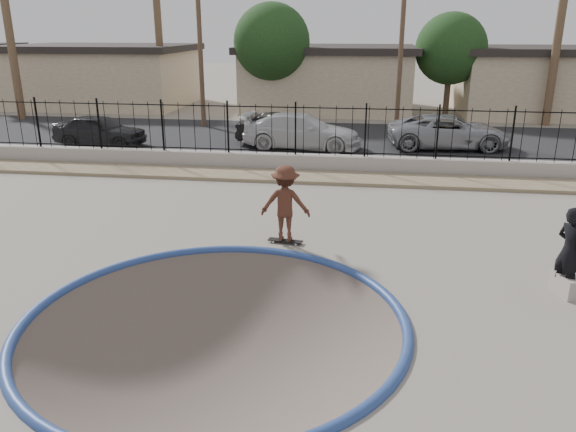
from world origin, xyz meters
The scene contains 21 objects.
ground centered at (0.00, 12.00, -1.10)m, with size 120.00×120.00×2.20m, color gray.
bowl_pit centered at (0.00, -1.00, 0.00)m, with size 6.84×6.84×1.80m, color #52463F, non-canonical shape.
coping_ring centered at (0.00, -1.00, 0.00)m, with size 7.04×7.04×0.20m, color navy.
rock_strip centered at (0.00, 9.20, 0.06)m, with size 42.00×1.60×0.11m, color #9E8967.
retaining_wall centered at (0.00, 10.30, 0.30)m, with size 42.00×0.45×0.60m, color #A0998D.
fence centered at (0.00, 10.30, 1.50)m, with size 40.00×0.04×1.80m.
street centered at (0.00, 17.00, 0.02)m, with size 90.00×8.00×0.04m, color black.
house_west centered at (-15.00, 26.50, 1.97)m, with size 11.60×8.60×3.90m.
house_center centered at (0.00, 26.50, 1.97)m, with size 10.60×8.60×3.90m.
house_east centered at (14.00, 26.50, 1.97)m, with size 12.60×8.60×3.90m.
utility_pole_left centered at (-6.00, 19.00, 4.70)m, with size 1.70×0.24×9.00m.
utility_pole_mid centered at (4.00, 19.00, 4.96)m, with size 1.70×0.24×9.50m.
street_tree_left centered at (-3.00, 23.00, 4.19)m, with size 4.32×4.32×6.36m.
street_tree_mid centered at (7.00, 24.00, 3.84)m, with size 3.96×3.96×5.83m.
skater centered at (0.70, 3.00, 0.92)m, with size 1.19×0.69×1.85m, color brown.
skateboard centered at (0.70, 3.00, 0.06)m, with size 0.88×0.34×0.07m.
videographer centered at (6.58, 1.11, 0.90)m, with size 0.65×0.43×1.79m, color black.
car_a centered at (-9.06, 13.40, 0.72)m, with size 1.61×4.00×1.36m, color black.
car_b centered at (-1.25, 15.00, 0.69)m, with size 1.38×3.95×1.30m, color black.
car_c centered at (-0.21, 14.10, 0.77)m, with size 2.07×5.08×1.48m, color silver.
car_d centered at (6.02, 15.00, 0.75)m, with size 2.37×5.15×1.43m, color #92939A.
Camera 1 is at (2.56, -9.68, 5.04)m, focal length 35.00 mm.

